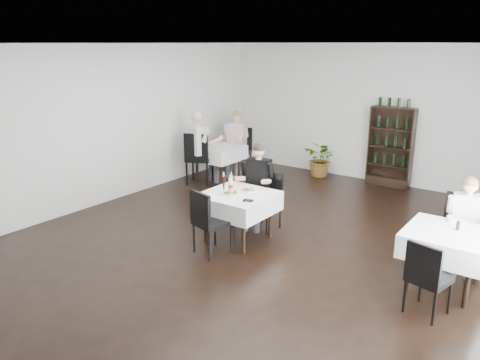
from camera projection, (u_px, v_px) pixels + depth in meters
name	position (u px, v px, depth m)	size (l,w,h in m)	color
room_shell	(255.00, 150.00, 6.85)	(9.00, 9.00, 9.00)	black
wine_shelf	(391.00, 148.00, 10.04)	(0.90, 0.28, 1.75)	black
main_table	(238.00, 203.00, 7.27)	(1.03, 1.03, 0.77)	black
left_table	(218.00, 153.00, 10.56)	(0.98, 0.98, 0.77)	black
right_table	(447.00, 243.00, 5.80)	(0.98, 0.98, 0.77)	black
potted_tree	(321.00, 159.00, 10.86)	(0.75, 0.65, 0.83)	#25581E
main_chair_far	(268.00, 197.00, 7.79)	(0.46, 0.46, 0.94)	black
main_chair_near	(207.00, 219.00, 6.76)	(0.55, 0.55, 0.99)	black
left_chair_far	(240.00, 148.00, 11.10)	(0.59, 0.59, 1.09)	black
left_chair_near	(198.00, 155.00, 10.18)	(0.70, 0.71, 1.16)	black
right_chair_far	(460.00, 227.00, 6.36)	(0.51, 0.51, 1.04)	black
right_chair_near	(427.00, 275.00, 5.23)	(0.50, 0.50, 0.90)	black
diner_main	(257.00, 179.00, 7.77)	(0.59, 0.62, 1.43)	#414249
diner_left_far	(236.00, 138.00, 10.89)	(0.64, 0.68, 1.51)	#414249
diner_left_near	(201.00, 142.00, 10.15)	(0.70, 0.75, 1.62)	#414249
diner_right_far	(466.00, 218.00, 6.24)	(0.54, 0.57, 1.32)	#414249
plate_far	(248.00, 190.00, 7.33)	(0.28, 0.28, 0.07)	white
plate_near	(231.00, 194.00, 7.16)	(0.26, 0.26, 0.08)	white
pilsner_dark	(224.00, 184.00, 7.26)	(0.07, 0.07, 0.32)	black
pilsner_lager	(231.00, 182.00, 7.38)	(0.07, 0.07, 0.29)	gold
coke_bottle	(231.00, 185.00, 7.26)	(0.07, 0.07, 0.28)	silver
napkin_cutlery	(248.00, 200.00, 6.89)	(0.19, 0.17, 0.02)	black
pepper_mill	(458.00, 225.00, 5.80)	(0.05, 0.05, 0.11)	black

